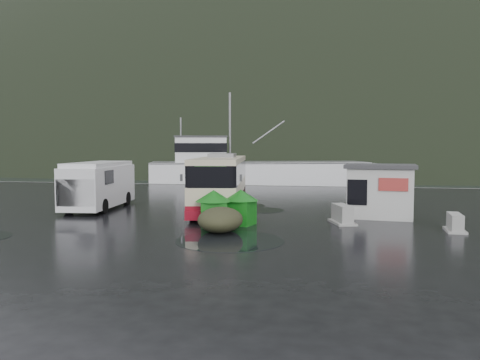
% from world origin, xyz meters
% --- Properties ---
extents(ground, '(160.00, 160.00, 0.00)m').
position_xyz_m(ground, '(0.00, 0.00, 0.00)').
color(ground, black).
rests_on(ground, ground).
extents(harbor_water, '(300.00, 180.00, 0.02)m').
position_xyz_m(harbor_water, '(0.00, 110.00, 0.00)').
color(harbor_water, black).
rests_on(harbor_water, ground).
extents(quay_edge, '(160.00, 0.60, 1.50)m').
position_xyz_m(quay_edge, '(0.00, 20.00, 0.00)').
color(quay_edge, '#999993').
rests_on(quay_edge, ground).
extents(headland, '(780.00, 540.00, 570.00)m').
position_xyz_m(headland, '(10.00, 250.00, 0.00)').
color(headland, black).
rests_on(headland, ground).
extents(coach_bus, '(4.20, 11.19, 3.08)m').
position_xyz_m(coach_bus, '(1.66, 3.96, 0.00)').
color(coach_bus, beige).
rests_on(coach_bus, ground).
extents(white_van, '(2.78, 6.46, 2.63)m').
position_xyz_m(white_van, '(-4.97, 2.64, 0.00)').
color(white_van, white).
rests_on(white_van, ground).
extents(waste_bin_left, '(1.37, 1.37, 1.56)m').
position_xyz_m(waste_bin_left, '(3.69, -1.16, 0.00)').
color(waste_bin_left, '#136A16').
rests_on(waste_bin_left, ground).
extents(waste_bin_right, '(1.38, 1.38, 1.58)m').
position_xyz_m(waste_bin_right, '(2.64, -1.86, 0.00)').
color(waste_bin_right, '#136A16').
rests_on(waste_bin_right, ground).
extents(dome_tent, '(2.04, 2.70, 1.00)m').
position_xyz_m(dome_tent, '(3.20, -3.06, 0.00)').
color(dome_tent, '#33341F').
rests_on(dome_tent, ground).
extents(ticket_kiosk, '(3.58, 2.87, 2.59)m').
position_xyz_m(ticket_kiosk, '(9.96, 2.21, 0.00)').
color(ticket_kiosk, beige).
rests_on(ticket_kiosk, ground).
extents(jersey_barrier_a, '(1.14, 1.89, 0.89)m').
position_xyz_m(jersey_barrier_a, '(3.00, -0.78, 0.00)').
color(jersey_barrier_a, '#999993').
rests_on(jersey_barrier_a, ground).
extents(jersey_barrier_b, '(1.29, 1.85, 0.84)m').
position_xyz_m(jersey_barrier_b, '(8.11, -0.02, 0.00)').
color(jersey_barrier_b, '#999993').
rests_on(jersey_barrier_b, ground).
extents(jersey_barrier_c, '(0.84, 1.50, 0.73)m').
position_xyz_m(jersey_barrier_c, '(12.55, -1.24, 0.00)').
color(jersey_barrier_c, '#999993').
rests_on(jersey_barrier_c, ground).
extents(fishing_trawler, '(26.41, 12.49, 10.34)m').
position_xyz_m(fishing_trawler, '(0.58, 26.33, 0.00)').
color(fishing_trawler, white).
rests_on(fishing_trawler, ground).
extents(puddles, '(13.07, 14.05, 0.01)m').
position_xyz_m(puddles, '(1.66, -1.98, 0.01)').
color(puddles, black).
rests_on(puddles, ground).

